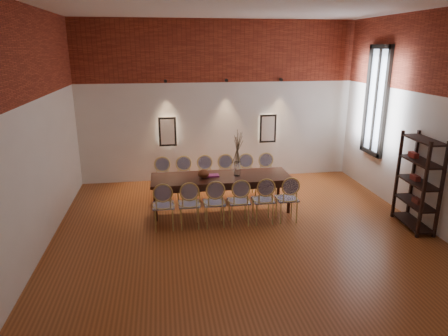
{
  "coord_description": "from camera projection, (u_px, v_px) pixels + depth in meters",
  "views": [
    {
      "loc": [
        -1.42,
        -6.54,
        3.33
      ],
      "look_at": [
        -0.26,
        0.91,
        1.05
      ],
      "focal_mm": 32.0,
      "sensor_mm": 36.0,
      "label": 1
    }
  ],
  "objects": [
    {
      "name": "vase",
      "position": [
        237.0,
        169.0,
        8.34
      ],
      "size": [
        0.14,
        0.14,
        0.3
      ],
      "primitive_type": "cylinder",
      "color": "silver",
      "rests_on": "dining_table"
    },
    {
      "name": "chair_near_b",
      "position": [
        189.0,
        204.0,
        7.61
      ],
      "size": [
        0.44,
        0.44,
        0.94
      ],
      "primitive_type": null,
      "rotation": [
        0.0,
        0.0,
        -0.0
      ],
      "color": "#CFB965",
      "rests_on": "floor"
    },
    {
      "name": "niche_left",
      "position": [
        168.0,
        132.0,
        10.05
      ],
      "size": [
        0.36,
        0.06,
        0.66
      ],
      "primitive_type": "cube",
      "color": "#FFEAC6",
      "rests_on": "wall_back"
    },
    {
      "name": "chair_near_f",
      "position": [
        287.0,
        198.0,
        7.89
      ],
      "size": [
        0.44,
        0.44,
        0.94
      ],
      "primitive_type": null,
      "rotation": [
        0.0,
        0.0,
        -0.0
      ],
      "color": "#CFB965",
      "rests_on": "floor"
    },
    {
      "name": "floor",
      "position": [
        245.0,
        236.0,
        7.36
      ],
      "size": [
        7.0,
        7.0,
        0.02
      ],
      "primitive_type": "cube",
      "color": "#994F23",
      "rests_on": "ground"
    },
    {
      "name": "dried_branches",
      "position": [
        237.0,
        148.0,
        8.21
      ],
      "size": [
        0.5,
        0.5,
        0.7
      ],
      "primitive_type": null,
      "color": "#4C3E2B",
      "rests_on": "vase"
    },
    {
      "name": "spot_fixture_mid",
      "position": [
        226.0,
        80.0,
        9.88
      ],
      "size": [
        0.08,
        0.1,
        0.08
      ],
      "primitive_type": "cylinder",
      "rotation": [
        1.57,
        0.0,
        0.0
      ],
      "color": "black",
      "rests_on": "wall_back"
    },
    {
      "name": "bowl",
      "position": [
        203.0,
        174.0,
        8.21
      ],
      "size": [
        0.24,
        0.24,
        0.18
      ],
      "primitive_type": "ellipsoid",
      "color": "brown",
      "rests_on": "dining_table"
    },
    {
      "name": "spot_fixture_left",
      "position": [
        165.0,
        81.0,
        9.66
      ],
      "size": [
        0.08,
        0.1,
        0.08
      ],
      "primitive_type": "cylinder",
      "rotation": [
        1.57,
        0.0,
        0.0
      ],
      "color": "black",
      "rests_on": "wall_back"
    },
    {
      "name": "chair_far_e",
      "position": [
        247.0,
        176.0,
        9.23
      ],
      "size": [
        0.44,
        0.44,
        0.94
      ],
      "primitive_type": null,
      "rotation": [
        0.0,
        0.0,
        3.14
      ],
      "color": "#CFB965",
      "rests_on": "floor"
    },
    {
      "name": "book",
      "position": [
        213.0,
        176.0,
        8.34
      ],
      "size": [
        0.26,
        0.18,
        0.03
      ],
      "primitive_type": "cube",
      "rotation": [
        0.0,
        0.0,
        -0.0
      ],
      "color": "#992D83",
      "rests_on": "dining_table"
    },
    {
      "name": "chair_far_a",
      "position": [
        163.0,
        180.0,
        8.95
      ],
      "size": [
        0.44,
        0.44,
        0.94
      ],
      "primitive_type": null,
      "rotation": [
        0.0,
        0.0,
        3.14
      ],
      "color": "#CFB965",
      "rests_on": "floor"
    },
    {
      "name": "chair_far_b",
      "position": [
        185.0,
        179.0,
        9.02
      ],
      "size": [
        0.44,
        0.44,
        0.94
      ],
      "primitive_type": null,
      "rotation": [
        0.0,
        0.0,
        3.14
      ],
      "color": "#CFB965",
      "rests_on": "floor"
    },
    {
      "name": "chair_near_a",
      "position": [
        164.0,
        205.0,
        7.54
      ],
      "size": [
        0.44,
        0.44,
        0.94
      ],
      "primitive_type": null,
      "rotation": [
        0.0,
        0.0,
        -0.0
      ],
      "color": "#CFB965",
      "rests_on": "floor"
    },
    {
      "name": "wall_back",
      "position": [
        218.0,
        102.0,
        10.13
      ],
      "size": [
        7.0,
        0.1,
        4.0
      ],
      "primitive_type": "cube",
      "color": "silver",
      "rests_on": "ground"
    },
    {
      "name": "brick_band_right",
      "position": [
        444.0,
        52.0,
        6.93
      ],
      "size": [
        0.02,
        7.0,
        1.5
      ],
      "primitive_type": "cube",
      "color": "maroon",
      "rests_on": "ground"
    },
    {
      "name": "brick_band_left",
      "position": [
        18.0,
        53.0,
        5.9
      ],
      "size": [
        0.02,
        7.0,
        1.5
      ],
      "primitive_type": "cube",
      "color": "maroon",
      "rests_on": "ground"
    },
    {
      "name": "chair_far_d",
      "position": [
        227.0,
        177.0,
        9.16
      ],
      "size": [
        0.44,
        0.44,
        0.94
      ],
      "primitive_type": null,
      "rotation": [
        0.0,
        0.0,
        3.14
      ],
      "color": "#CFB965",
      "rests_on": "floor"
    },
    {
      "name": "chair_far_f",
      "position": [
        268.0,
        175.0,
        9.3
      ],
      "size": [
        0.44,
        0.44,
        0.94
      ],
      "primitive_type": null,
      "rotation": [
        0.0,
        0.0,
        3.14
      ],
      "color": "#CFB965",
      "rests_on": "floor"
    },
    {
      "name": "chair_near_d",
      "position": [
        239.0,
        201.0,
        7.75
      ],
      "size": [
        0.44,
        0.44,
        0.94
      ],
      "primitive_type": null,
      "rotation": [
        0.0,
        0.0,
        -0.0
      ],
      "color": "#CFB965",
      "rests_on": "floor"
    },
    {
      "name": "dining_table",
      "position": [
        221.0,
        193.0,
        8.45
      ],
      "size": [
        2.9,
        0.94,
        0.75
      ],
      "primitive_type": "cube",
      "rotation": [
        0.0,
        0.0,
        -0.0
      ],
      "color": "#381810",
      "rests_on": "floor"
    },
    {
      "name": "brick_band_front",
      "position": [
        343.0,
        58.0,
        3.12
      ],
      "size": [
        7.0,
        0.02,
        1.5
      ],
      "primitive_type": "cube",
      "color": "maroon",
      "rests_on": "ground"
    },
    {
      "name": "shelving_rack",
      "position": [
        418.0,
        182.0,
        7.49
      ],
      "size": [
        0.45,
        1.03,
        1.8
      ],
      "primitive_type": null,
      "rotation": [
        0.0,
        0.0,
        -0.08
      ],
      "color": "black",
      "rests_on": "floor"
    },
    {
      "name": "chair_far_c",
      "position": [
        206.0,
        178.0,
        9.09
      ],
      "size": [
        0.44,
        0.44,
        0.94
      ],
      "primitive_type": null,
      "rotation": [
        0.0,
        0.0,
        3.14
      ],
      "color": "#CFB965",
      "rests_on": "floor"
    },
    {
      "name": "window_frame",
      "position": [
        376.0,
        101.0,
        9.14
      ],
      "size": [
        0.08,
        0.9,
        2.5
      ],
      "primitive_type": "cube",
      "color": "black",
      "rests_on": "wall_right"
    },
    {
      "name": "window_mullion",
      "position": [
        376.0,
        101.0,
        9.14
      ],
      "size": [
        0.06,
        0.06,
        2.4
      ],
      "primitive_type": "cube",
      "color": "black",
      "rests_on": "wall_right"
    },
    {
      "name": "wall_right",
      "position": [
        437.0,
        123.0,
        7.3
      ],
      "size": [
        0.1,
        7.0,
        4.0
      ],
      "primitive_type": "cube",
      "color": "silver",
      "rests_on": "ground"
    },
    {
      "name": "chair_near_e",
      "position": [
        263.0,
        200.0,
        7.82
      ],
      "size": [
        0.44,
        0.44,
        0.94
      ],
      "primitive_type": null,
      "rotation": [
        0.0,
        0.0,
        -0.0
      ],
      "color": "#CFB965",
      "rests_on": "floor"
    },
    {
      "name": "wall_left",
      "position": [
        26.0,
        136.0,
        6.25
      ],
      "size": [
        0.1,
        7.0,
        4.0
      ],
      "primitive_type": "cube",
      "color": "silver",
      "rests_on": "ground"
    },
    {
      "name": "brick_band_back",
      "position": [
        218.0,
        51.0,
        9.71
      ],
      "size": [
        7.0,
        0.02,
        1.5
      ],
      "primitive_type": "cube",
      "color": "maroon",
      "rests_on": "ground"
    },
    {
      "name": "window_glass",
      "position": [
        377.0,
        101.0,
        9.14
      ],
      "size": [
        0.02,
        0.78,
        2.38
      ],
      "primitive_type": "cube",
      "color": "silver",
      "rests_on": "wall_right"
    },
    {
      "name": "niche_right",
      "position": [
        268.0,
        128.0,
        10.44
      ],
      "size": [
        0.36,
        0.06,
        0.66
      ],
      "primitive_type": "cube",
      "color": "#FFEAC6",
      "rests_on": "wall_back"
    },
    {
      "name": "wall_front",
      "position": [
        334.0,
        209.0,
        3.42
      ],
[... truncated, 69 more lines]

